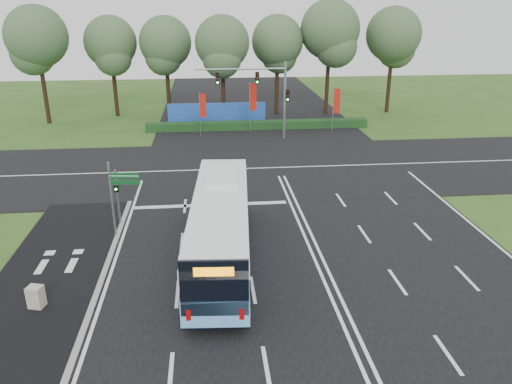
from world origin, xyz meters
TOP-DOWN VIEW (x-y plane):
  - ground at (0.00, 0.00)m, footprint 120.00×120.00m
  - road_main at (0.00, 0.00)m, footprint 20.00×120.00m
  - road_cross at (0.00, 12.00)m, footprint 120.00×14.00m
  - bike_path at (-12.50, -3.00)m, footprint 5.00×18.00m
  - kerb_strip at (-10.10, -3.00)m, footprint 0.25×18.00m
  - city_bus at (-4.58, -2.05)m, footprint 3.46×12.63m
  - pedestrian_signal at (-10.20, 2.73)m, footprint 0.28×0.41m
  - street_sign at (-9.87, 1.19)m, footprint 1.63×0.29m
  - utility_cabinet at (-12.37, -5.41)m, footprint 0.71×0.64m
  - banner_flag_left at (-5.45, 22.19)m, footprint 0.60×0.11m
  - banner_flag_mid at (-0.69, 23.30)m, footprint 0.70×0.22m
  - banner_flag_right at (7.17, 22.17)m, footprint 0.64×0.17m
  - traffic_light_gantry at (0.21, 20.50)m, footprint 8.41×0.28m
  - hedge at (0.00, 24.50)m, footprint 22.00×1.20m
  - blue_hoarding at (-4.00, 27.00)m, footprint 10.00×0.30m
  - eucalyptus_row at (-2.51, 30.75)m, footprint 43.05×8.71m

SIDE VIEW (x-z plane):
  - ground at x=0.00m, z-range 0.00..0.00m
  - road_main at x=0.00m, z-range 0.00..0.04m
  - road_cross at x=0.00m, z-range 0.00..0.05m
  - bike_path at x=-12.50m, z-range 0.00..0.06m
  - kerb_strip at x=-10.10m, z-range 0.00..0.12m
  - hedge at x=0.00m, z-range 0.00..0.80m
  - utility_cabinet at x=-12.37m, z-range 0.00..1.00m
  - blue_hoarding at x=-4.00m, z-range 0.00..2.20m
  - pedestrian_signal at x=-10.20m, z-range 0.15..3.41m
  - city_bus at x=-4.58m, z-range 0.01..3.60m
  - street_sign at x=-9.87m, z-range 0.53..4.74m
  - banner_flag_left at x=-5.45m, z-range 0.64..4.73m
  - banner_flag_right at x=7.17m, z-range 0.67..5.03m
  - banner_flag_mid at x=-0.69m, z-range 0.72..5.53m
  - traffic_light_gantry at x=0.21m, z-range 1.16..8.16m
  - eucalyptus_row at x=-2.51m, z-range 2.18..14.48m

